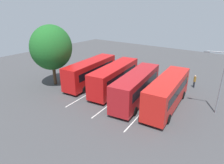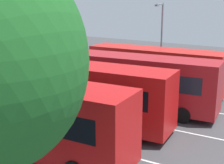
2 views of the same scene
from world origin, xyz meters
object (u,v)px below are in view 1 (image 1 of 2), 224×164
bus_center_right (115,77)px  pedestrian (195,80)px  street_lamp (220,79)px  depot_tree (51,48)px  bus_center_left (137,86)px  bus_far_left (168,92)px  bus_far_right (91,71)px

bus_center_right → pedestrian: (7.13, -8.39, -0.78)m
street_lamp → depot_tree: (-4.67, 20.15, 1.50)m
bus_center_left → depot_tree: 12.83m
bus_far_left → bus_far_right: (0.29, 11.49, 0.00)m
street_lamp → depot_tree: 20.74m
bus_far_left → street_lamp: street_lamp is taller
bus_center_left → bus_far_right: 8.06m
street_lamp → depot_tree: bearing=1.8°
bus_center_left → bus_center_right: same height
bus_center_right → pedestrian: bearing=-57.2°
bus_center_left → pedestrian: bearing=-36.5°
bus_center_right → street_lamp: (1.29, -11.90, 1.95)m
bus_far_right → street_lamp: street_lamp is taller
bus_far_left → pedestrian: (7.59, -0.99, -0.78)m
bus_far_left → depot_tree: (-2.93, 15.65, 3.45)m
bus_far_right → pedestrian: (7.30, -12.48, -0.78)m
bus_center_left → street_lamp: 8.58m
bus_far_left → bus_center_right: 7.41m
depot_tree → bus_far_right: bearing=-52.2°
bus_center_right → bus_center_left: bearing=-113.8°
bus_center_right → pedestrian: size_ratio=5.55×
pedestrian → bus_center_left: bearing=16.0°
bus_far_left → pedestrian: 7.69m
bus_far_left → bus_center_left: same height
bus_far_left → depot_tree: bearing=95.7°
pedestrian → bus_far_left: bearing=37.0°
depot_tree → pedestrian: bearing=-57.7°
bus_center_right → depot_tree: bearing=104.8°
bus_far_left → bus_center_left: size_ratio=0.99×
bus_center_left → street_lamp: street_lamp is taller
bus_far_left → depot_tree: 16.29m
bus_far_right → bus_center_left: bearing=-103.5°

